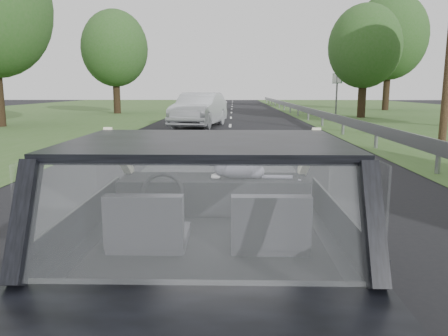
{
  "coord_description": "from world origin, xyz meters",
  "views": [
    {
      "loc": [
        0.16,
        -3.03,
        1.74
      ],
      "look_at": [
        0.08,
        0.56,
        1.09
      ],
      "focal_mm": 35.0,
      "sensor_mm": 36.0,
      "label": 1
    }
  ],
  "objects_px": {
    "highway_sign": "(337,94)",
    "other_car": "(199,110)",
    "subject_car": "(211,231)",
    "cat": "(240,169)"
  },
  "relations": [
    {
      "from": "subject_car",
      "to": "cat",
      "type": "xyz_separation_m",
      "value": [
        0.22,
        0.58,
        0.35
      ]
    },
    {
      "from": "cat",
      "to": "highway_sign",
      "type": "xyz_separation_m",
      "value": [
        6.9,
        26.39,
        0.32
      ]
    },
    {
      "from": "cat",
      "to": "other_car",
      "type": "relative_size",
      "value": 0.11
    },
    {
      "from": "subject_car",
      "to": "cat",
      "type": "distance_m",
      "value": 0.71
    },
    {
      "from": "subject_car",
      "to": "highway_sign",
      "type": "height_order",
      "value": "highway_sign"
    },
    {
      "from": "subject_car",
      "to": "cat",
      "type": "height_order",
      "value": "subject_car"
    },
    {
      "from": "highway_sign",
      "to": "other_car",
      "type": "bearing_deg",
      "value": -151.7
    },
    {
      "from": "subject_car",
      "to": "other_car",
      "type": "xyz_separation_m",
      "value": [
        -1.43,
        17.39,
        0.07
      ]
    },
    {
      "from": "subject_car",
      "to": "other_car",
      "type": "distance_m",
      "value": 17.45
    },
    {
      "from": "cat",
      "to": "other_car",
      "type": "bearing_deg",
      "value": 94.31
    }
  ]
}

